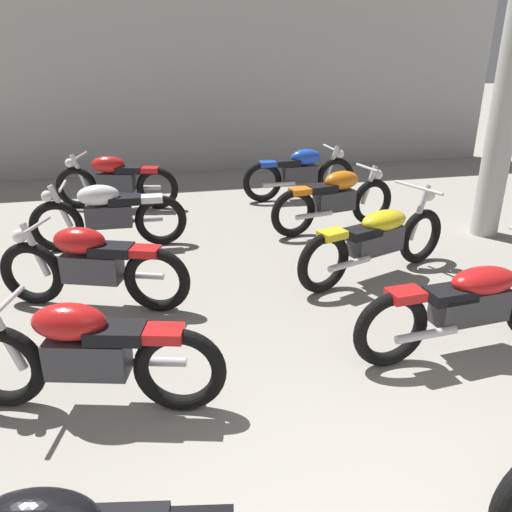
# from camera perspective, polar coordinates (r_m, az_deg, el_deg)

# --- Properties ---
(back_wall) EXTENTS (13.04, 0.24, 3.60)m
(back_wall) POSITION_cam_1_polar(r_m,az_deg,el_deg) (10.85, -7.45, 18.62)
(back_wall) COLOR #B2B2AD
(back_wall) RESTS_ON ground
(support_pillar) EXTENTS (0.36, 0.36, 3.20)m
(support_pillar) POSITION_cam_1_polar(r_m,az_deg,el_deg) (7.64, 25.52, 13.62)
(support_pillar) COLOR #B2B2AD
(support_pillar) RESTS_ON ground
(motorcycle_left_row_1) EXTENTS (1.93, 0.66, 0.88)m
(motorcycle_left_row_1) POSITION_cam_1_polar(r_m,az_deg,el_deg) (3.92, -18.12, -10.13)
(motorcycle_left_row_1) COLOR black
(motorcycle_left_row_1) RESTS_ON ground
(motorcycle_left_row_2) EXTENTS (1.89, 0.78, 0.88)m
(motorcycle_left_row_2) POSITION_cam_1_polar(r_m,az_deg,el_deg) (5.37, -17.62, -0.96)
(motorcycle_left_row_2) COLOR black
(motorcycle_left_row_2) RESTS_ON ground
(motorcycle_left_row_3) EXTENTS (1.97, 0.48, 0.88)m
(motorcycle_left_row_3) POSITION_cam_1_polar(r_m,az_deg,el_deg) (6.92, -15.93, 4.44)
(motorcycle_left_row_3) COLOR black
(motorcycle_left_row_3) RESTS_ON ground
(motorcycle_left_row_4) EXTENTS (1.94, 0.65, 0.88)m
(motorcycle_left_row_4) POSITION_cam_1_polar(r_m,az_deg,el_deg) (8.62, -15.15, 8.01)
(motorcycle_left_row_4) COLOR black
(motorcycle_left_row_4) RESTS_ON ground
(motorcycle_right_row_1) EXTENTS (2.17, 0.68, 0.97)m
(motorcycle_right_row_1) POSITION_cam_1_polar(r_m,az_deg,el_deg) (4.77, 22.58, -4.83)
(motorcycle_right_row_1) COLOR black
(motorcycle_right_row_1) RESTS_ON ground
(motorcycle_right_row_2) EXTENTS (2.07, 0.96, 0.97)m
(motorcycle_right_row_2) POSITION_cam_1_polar(r_m,az_deg,el_deg) (5.98, 13.13, 1.84)
(motorcycle_right_row_2) COLOR black
(motorcycle_right_row_2) RESTS_ON ground
(motorcycle_right_row_3) EXTENTS (1.95, 0.65, 0.88)m
(motorcycle_right_row_3) POSITION_cam_1_polar(r_m,az_deg,el_deg) (7.40, 8.67, 6.22)
(motorcycle_right_row_3) COLOR black
(motorcycle_right_row_3) RESTS_ON ground
(motorcycle_right_row_4) EXTENTS (1.97, 0.48, 0.88)m
(motorcycle_right_row_4) POSITION_cam_1_polar(r_m,az_deg,el_deg) (8.88, 4.88, 9.12)
(motorcycle_right_row_4) COLOR black
(motorcycle_right_row_4) RESTS_ON ground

